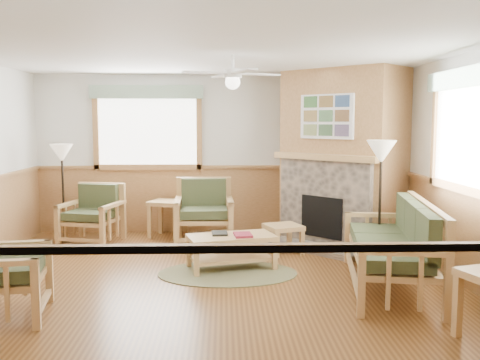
{
  "coord_description": "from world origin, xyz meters",
  "views": [
    {
      "loc": [
        0.18,
        -6.2,
        1.91
      ],
      "look_at": [
        0.4,
        0.7,
        1.15
      ],
      "focal_mm": 40.0,
      "sensor_mm": 36.0,
      "label": 1
    }
  ],
  "objects_px": {
    "armchair_left": "(0,269)",
    "footstool": "(283,239)",
    "armchair_back_right": "(204,211)",
    "armchair_back_left": "(91,214)",
    "sofa": "(389,245)",
    "floor_lamp_right": "(380,203)",
    "coffee_table": "(231,252)",
    "end_table_chairs": "(168,219)",
    "floor_lamp_left": "(63,193)"
  },
  "relations": [
    {
      "from": "armchair_left",
      "to": "footstool",
      "type": "relative_size",
      "value": 2.0
    },
    {
      "from": "armchair_back_right",
      "to": "armchair_back_left",
      "type": "bearing_deg",
      "value": 176.25
    },
    {
      "from": "sofa",
      "to": "floor_lamp_right",
      "type": "distance_m",
      "value": 0.98
    },
    {
      "from": "coffee_table",
      "to": "footstool",
      "type": "xyz_separation_m",
      "value": [
        0.77,
        0.8,
        -0.01
      ]
    },
    {
      "from": "floor_lamp_right",
      "to": "armchair_left",
      "type": "bearing_deg",
      "value": -157.6
    },
    {
      "from": "coffee_table",
      "to": "end_table_chairs",
      "type": "xyz_separation_m",
      "value": [
        -1.02,
        1.96,
        0.08
      ]
    },
    {
      "from": "coffee_table",
      "to": "floor_lamp_right",
      "type": "xyz_separation_m",
      "value": [
        1.95,
        0.08,
        0.62
      ]
    },
    {
      "from": "footstool",
      "to": "armchair_back_right",
      "type": "bearing_deg",
      "value": 148.55
    },
    {
      "from": "armchair_back_left",
      "to": "footstool",
      "type": "relative_size",
      "value": 1.9
    },
    {
      "from": "coffee_table",
      "to": "end_table_chairs",
      "type": "distance_m",
      "value": 2.21
    },
    {
      "from": "coffee_table",
      "to": "armchair_back_right",
      "type": "bearing_deg",
      "value": 89.92
    },
    {
      "from": "footstool",
      "to": "floor_lamp_left",
      "type": "distance_m",
      "value": 3.58
    },
    {
      "from": "sofa",
      "to": "footstool",
      "type": "relative_size",
      "value": 4.48
    },
    {
      "from": "footstool",
      "to": "armchair_left",
      "type": "bearing_deg",
      "value": -140.96
    },
    {
      "from": "armchair_left",
      "to": "end_table_chairs",
      "type": "height_order",
      "value": "armchair_left"
    },
    {
      "from": "armchair_back_right",
      "to": "armchair_left",
      "type": "relative_size",
      "value": 1.04
    },
    {
      "from": "armchair_back_left",
      "to": "end_table_chairs",
      "type": "xyz_separation_m",
      "value": [
        1.16,
        0.38,
        -0.15
      ]
    },
    {
      "from": "armchair_left",
      "to": "floor_lamp_right",
      "type": "xyz_separation_m",
      "value": [
        4.23,
        1.74,
        0.36
      ]
    },
    {
      "from": "coffee_table",
      "to": "end_table_chairs",
      "type": "bearing_deg",
      "value": 102.39
    },
    {
      "from": "armchair_back_right",
      "to": "floor_lamp_right",
      "type": "height_order",
      "value": "floor_lamp_right"
    },
    {
      "from": "sofa",
      "to": "end_table_chairs",
      "type": "xyz_separation_m",
      "value": [
        -2.83,
        2.79,
        -0.19
      ]
    },
    {
      "from": "armchair_back_left",
      "to": "armchair_back_right",
      "type": "relative_size",
      "value": 0.91
    },
    {
      "from": "armchair_left",
      "to": "floor_lamp_left",
      "type": "xyz_separation_m",
      "value": [
        -0.38,
        3.38,
        0.3
      ]
    },
    {
      "from": "armchair_back_right",
      "to": "end_table_chairs",
      "type": "distance_m",
      "value": 0.78
    },
    {
      "from": "footstool",
      "to": "floor_lamp_left",
      "type": "bearing_deg",
      "value": 165.04
    },
    {
      "from": "sofa",
      "to": "floor_lamp_left",
      "type": "relative_size",
      "value": 1.38
    },
    {
      "from": "armchair_back_left",
      "to": "floor_lamp_right",
      "type": "relative_size",
      "value": 0.54
    },
    {
      "from": "armchair_left",
      "to": "coffee_table",
      "type": "relative_size",
      "value": 0.87
    },
    {
      "from": "sofa",
      "to": "coffee_table",
      "type": "bearing_deg",
      "value": -105.15
    },
    {
      "from": "armchair_back_left",
      "to": "floor_lamp_right",
      "type": "bearing_deg",
      "value": -5.88
    },
    {
      "from": "armchair_back_left",
      "to": "footstool",
      "type": "distance_m",
      "value": 3.06
    },
    {
      "from": "footstool",
      "to": "floor_lamp_left",
      "type": "height_order",
      "value": "floor_lamp_left"
    },
    {
      "from": "armchair_back_left",
      "to": "armchair_left",
      "type": "bearing_deg",
      "value": -77.46
    },
    {
      "from": "armchair_left",
      "to": "floor_lamp_right",
      "type": "relative_size",
      "value": 0.57
    },
    {
      "from": "sofa",
      "to": "floor_lamp_right",
      "type": "bearing_deg",
      "value": -179.7
    },
    {
      "from": "sofa",
      "to": "floor_lamp_left",
      "type": "height_order",
      "value": "floor_lamp_left"
    },
    {
      "from": "sofa",
      "to": "armchair_back_left",
      "type": "bearing_deg",
      "value": -111.66
    },
    {
      "from": "armchair_back_left",
      "to": "floor_lamp_left",
      "type": "xyz_separation_m",
      "value": [
        -0.47,
        0.13,
        0.33
      ]
    },
    {
      "from": "armchair_left",
      "to": "floor_lamp_right",
      "type": "height_order",
      "value": "floor_lamp_right"
    },
    {
      "from": "floor_lamp_right",
      "to": "armchair_back_right",
      "type": "bearing_deg",
      "value": 148.58
    },
    {
      "from": "armchair_back_right",
      "to": "coffee_table",
      "type": "relative_size",
      "value": 0.9
    },
    {
      "from": "footstool",
      "to": "end_table_chairs",
      "type": "bearing_deg",
      "value": 146.97
    },
    {
      "from": "coffee_table",
      "to": "footstool",
      "type": "height_order",
      "value": "coffee_table"
    },
    {
      "from": "armchair_back_left",
      "to": "footstool",
      "type": "bearing_deg",
      "value": -0.73
    },
    {
      "from": "coffee_table",
      "to": "footstool",
      "type": "distance_m",
      "value": 1.11
    },
    {
      "from": "coffee_table",
      "to": "footstool",
      "type": "bearing_deg",
      "value": 31.1
    },
    {
      "from": "coffee_table",
      "to": "end_table_chairs",
      "type": "height_order",
      "value": "end_table_chairs"
    },
    {
      "from": "sofa",
      "to": "armchair_back_left",
      "type": "relative_size",
      "value": 2.36
    },
    {
      "from": "end_table_chairs",
      "to": "coffee_table",
      "type": "bearing_deg",
      "value": -62.55
    },
    {
      "from": "armchair_back_right",
      "to": "coffee_table",
      "type": "distance_m",
      "value": 1.6
    }
  ]
}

